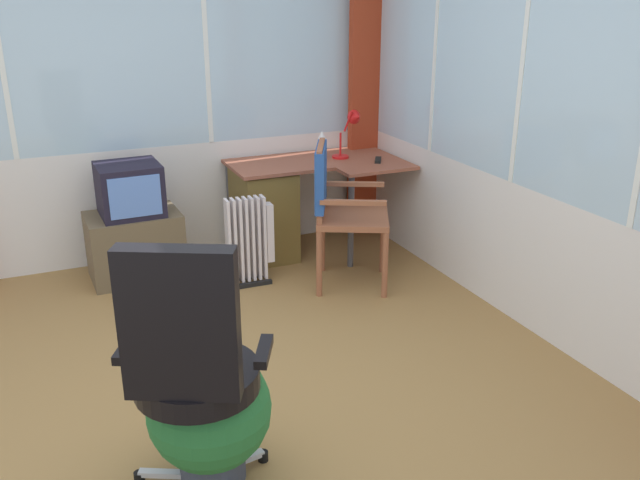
{
  "coord_description": "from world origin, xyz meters",
  "views": [
    {
      "loc": [
        -0.6,
        -2.74,
        1.97
      ],
      "look_at": [
        0.89,
        0.68,
        0.58
      ],
      "focal_mm": 38.16,
      "sensor_mm": 36.0,
      "label": 1
    }
  ],
  "objects_px": {
    "tv_remote": "(378,160)",
    "office_chair": "(190,360)",
    "desk": "(271,207)",
    "tv_on_stand": "(134,228)",
    "desk_lamp": "(352,126)",
    "wooden_armchair": "(334,197)",
    "spray_bottle": "(322,145)",
    "space_heater": "(250,240)",
    "potted_plant": "(210,413)"
  },
  "relations": [
    {
      "from": "office_chair",
      "to": "space_heater",
      "type": "distance_m",
      "value": 2.2
    },
    {
      "from": "tv_remote",
      "to": "potted_plant",
      "type": "height_order",
      "value": "tv_remote"
    },
    {
      "from": "tv_remote",
      "to": "spray_bottle",
      "type": "relative_size",
      "value": 0.69
    },
    {
      "from": "wooden_armchair",
      "to": "office_chair",
      "type": "height_order",
      "value": "office_chair"
    },
    {
      "from": "office_chair",
      "to": "potted_plant",
      "type": "bearing_deg",
      "value": 50.88
    },
    {
      "from": "desk",
      "to": "wooden_armchair",
      "type": "xyz_separation_m",
      "value": [
        0.21,
        -0.7,
        0.24
      ]
    },
    {
      "from": "tv_remote",
      "to": "wooden_armchair",
      "type": "bearing_deg",
      "value": -111.3
    },
    {
      "from": "tv_on_stand",
      "to": "space_heater",
      "type": "relative_size",
      "value": 1.33
    },
    {
      "from": "wooden_armchair",
      "to": "tv_on_stand",
      "type": "relative_size",
      "value": 1.19
    },
    {
      "from": "desk",
      "to": "wooden_armchair",
      "type": "relative_size",
      "value": 1.29
    },
    {
      "from": "wooden_armchair",
      "to": "space_heater",
      "type": "relative_size",
      "value": 1.58
    },
    {
      "from": "wooden_armchair",
      "to": "tv_on_stand",
      "type": "bearing_deg",
      "value": 151.67
    },
    {
      "from": "desk",
      "to": "tv_on_stand",
      "type": "xyz_separation_m",
      "value": [
        -1.04,
        -0.02,
        -0.02
      ]
    },
    {
      "from": "desk",
      "to": "desk_lamp",
      "type": "xyz_separation_m",
      "value": [
        0.65,
        -0.08,
        0.58
      ]
    },
    {
      "from": "tv_remote",
      "to": "office_chair",
      "type": "height_order",
      "value": "office_chair"
    },
    {
      "from": "desk",
      "to": "potted_plant",
      "type": "bearing_deg",
      "value": -115.35
    },
    {
      "from": "tv_on_stand",
      "to": "potted_plant",
      "type": "distance_m",
      "value": 2.33
    },
    {
      "from": "desk",
      "to": "potted_plant",
      "type": "distance_m",
      "value": 2.6
    },
    {
      "from": "office_chair",
      "to": "tv_on_stand",
      "type": "bearing_deg",
      "value": 86.31
    },
    {
      "from": "desk",
      "to": "space_heater",
      "type": "bearing_deg",
      "value": -124.87
    },
    {
      "from": "spray_bottle",
      "to": "potted_plant",
      "type": "height_order",
      "value": "spray_bottle"
    },
    {
      "from": "tv_on_stand",
      "to": "office_chair",
      "type": "bearing_deg",
      "value": -93.69
    },
    {
      "from": "spray_bottle",
      "to": "potted_plant",
      "type": "relative_size",
      "value": 0.36
    },
    {
      "from": "desk",
      "to": "wooden_armchair",
      "type": "height_order",
      "value": "wooden_armchair"
    },
    {
      "from": "desk_lamp",
      "to": "spray_bottle",
      "type": "bearing_deg",
      "value": 158.51
    },
    {
      "from": "desk_lamp",
      "to": "wooden_armchair",
      "type": "distance_m",
      "value": 0.83
    },
    {
      "from": "desk",
      "to": "tv_remote",
      "type": "distance_m",
      "value": 0.89
    },
    {
      "from": "desk",
      "to": "desk_lamp",
      "type": "bearing_deg",
      "value": -6.78
    },
    {
      "from": "wooden_armchair",
      "to": "tv_on_stand",
      "type": "xyz_separation_m",
      "value": [
        -1.25,
        0.68,
        -0.26
      ]
    },
    {
      "from": "desk",
      "to": "tv_remote",
      "type": "height_order",
      "value": "tv_remote"
    },
    {
      "from": "desk",
      "to": "spray_bottle",
      "type": "bearing_deg",
      "value": 1.08
    },
    {
      "from": "desk",
      "to": "spray_bottle",
      "type": "relative_size",
      "value": 5.98
    },
    {
      "from": "desk",
      "to": "desk_lamp",
      "type": "distance_m",
      "value": 0.88
    },
    {
      "from": "tv_remote",
      "to": "office_chair",
      "type": "distance_m",
      "value": 2.97
    },
    {
      "from": "spray_bottle",
      "to": "wooden_armchair",
      "type": "relative_size",
      "value": 0.22
    },
    {
      "from": "potted_plant",
      "to": "tv_remote",
      "type": "bearing_deg",
      "value": 47.89
    },
    {
      "from": "wooden_armchair",
      "to": "desk",
      "type": "bearing_deg",
      "value": 107.04
    },
    {
      "from": "spray_bottle",
      "to": "wooden_armchair",
      "type": "xyz_separation_m",
      "value": [
        -0.22,
        -0.7,
        -0.19
      ]
    },
    {
      "from": "office_chair",
      "to": "tv_remote",
      "type": "bearing_deg",
      "value": 48.03
    },
    {
      "from": "office_chair",
      "to": "tv_on_stand",
      "type": "distance_m",
      "value": 2.45
    },
    {
      "from": "desk_lamp",
      "to": "office_chair",
      "type": "bearing_deg",
      "value": -127.86
    },
    {
      "from": "desk_lamp",
      "to": "wooden_armchair",
      "type": "xyz_separation_m",
      "value": [
        -0.44,
        -0.62,
        -0.34
      ]
    },
    {
      "from": "desk_lamp",
      "to": "tv_on_stand",
      "type": "distance_m",
      "value": 1.8
    },
    {
      "from": "desk",
      "to": "tv_on_stand",
      "type": "relative_size",
      "value": 1.55
    },
    {
      "from": "space_heater",
      "to": "desk_lamp",
      "type": "bearing_deg",
      "value": 21.45
    },
    {
      "from": "spray_bottle",
      "to": "office_chair",
      "type": "height_order",
      "value": "office_chair"
    },
    {
      "from": "desk_lamp",
      "to": "wooden_armchair",
      "type": "bearing_deg",
      "value": -125.16
    },
    {
      "from": "office_chair",
      "to": "space_heater",
      "type": "relative_size",
      "value": 1.82
    },
    {
      "from": "desk_lamp",
      "to": "potted_plant",
      "type": "height_order",
      "value": "desk_lamp"
    },
    {
      "from": "wooden_armchair",
      "to": "office_chair",
      "type": "distance_m",
      "value": 2.25
    }
  ]
}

